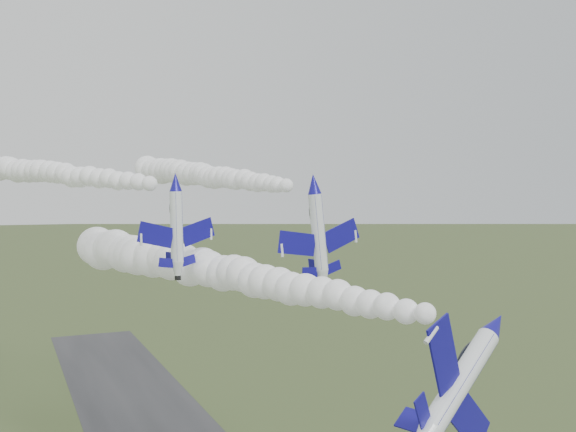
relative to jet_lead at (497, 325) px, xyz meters
name	(u,v)px	position (x,y,z in m)	size (l,w,h in m)	color
jet_lead	(497,325)	(0.00, 0.00, 0.00)	(7.34, 13.55, 9.65)	white
smoke_trail_jet_lead	(216,271)	(-11.51, 32.65, 1.12)	(5.64, 62.54, 5.64)	white
jet_pair_left	(176,182)	(-16.28, 31.87, 11.23)	(9.91, 11.41, 2.91)	white
smoke_trail_jet_pair_left	(33,172)	(-29.31, 68.12, 13.41)	(4.52, 71.08, 4.52)	white
jet_pair_right	(314,184)	(0.14, 30.94, 11.15)	(11.76, 13.99, 3.51)	white
smoke_trail_jet_pair_right	(201,175)	(-4.43, 62.49, 13.02)	(4.84, 56.17, 4.84)	white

